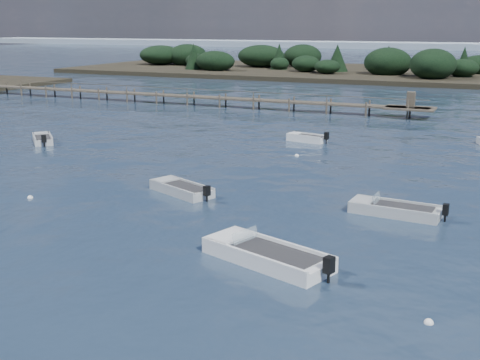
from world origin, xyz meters
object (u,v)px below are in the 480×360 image
at_px(dinghy_mid_grey, 181,191).
at_px(tender_far_white, 307,139).
at_px(dinghy_mid_white_b, 395,211).
at_px(dinghy_mid_white_a, 267,258).
at_px(tender_far_grey, 43,140).
at_px(jetty, 190,97).

bearing_deg(dinghy_mid_grey, tender_far_white, 84.36).
height_order(dinghy_mid_grey, dinghy_mid_white_b, dinghy_mid_white_b).
bearing_deg(dinghy_mid_white_b, dinghy_mid_white_a, -113.25).
bearing_deg(tender_far_white, tender_far_grey, -154.89).
xyz_separation_m(dinghy_mid_white_b, jetty, (-30.08, 33.67, 0.83)).
bearing_deg(dinghy_mid_white_a, jetty, 122.03).
bearing_deg(tender_far_white, dinghy_mid_grey, -95.64).
bearing_deg(dinghy_mid_white_a, tender_far_grey, 148.01).
relative_size(dinghy_mid_grey, dinghy_mid_white_b, 0.92).
distance_m(dinghy_mid_white_a, jetty, 49.80).
height_order(dinghy_mid_white_a, dinghy_mid_white_b, dinghy_mid_white_a).
bearing_deg(tender_far_white, jetty, 140.11).
bearing_deg(tender_far_grey, jetty, 90.57).
bearing_deg(dinghy_mid_white_b, tender_far_white, 120.81).
distance_m(dinghy_mid_white_a, dinghy_mid_grey, 11.22).
bearing_deg(dinghy_mid_grey, tender_far_grey, 154.01).
bearing_deg(dinghy_mid_grey, dinghy_mid_white_a, -42.68).
xyz_separation_m(tender_far_white, dinghy_mid_white_a, (6.47, -25.55, 0.01)).
bearing_deg(dinghy_mid_white_b, jetty, 131.77).
height_order(dinghy_mid_grey, tender_far_grey, tender_far_grey).
distance_m(tender_far_grey, dinghy_mid_white_b, 30.82).
distance_m(dinghy_mid_grey, tender_far_grey, 19.92).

